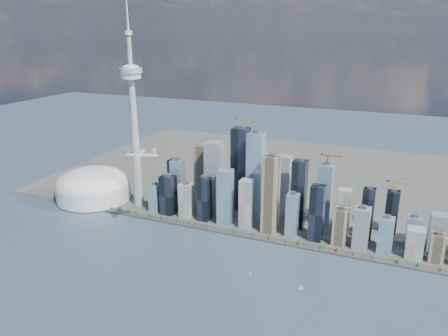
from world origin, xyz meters
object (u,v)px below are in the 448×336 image
at_px(dome_stadium, 93,186).
at_px(needle_tower, 134,119).
at_px(sailboat_east, 301,288).
at_px(airplane, 142,155).
at_px(sailboat_west, 250,273).

bearing_deg(dome_stadium, needle_tower, 4.09).
xyz_separation_m(dome_stadium, sailboat_east, (631.94, -211.33, -36.24)).
distance_m(airplane, sailboat_west, 329.99).
bearing_deg(dome_stadium, sailboat_east, -18.49).
bearing_deg(sailboat_east, sailboat_west, 154.55).
height_order(dome_stadium, sailboat_west, dome_stadium).
bearing_deg(sailboat_east, needle_tower, 136.16).
bearing_deg(needle_tower, dome_stadium, -175.91).
height_order(sailboat_west, sailboat_east, sailboat_west).
distance_m(airplane, sailboat_east, 415.72).
relative_size(needle_tower, sailboat_east, 55.19).
bearing_deg(dome_stadium, sailboat_west, -20.73).
xyz_separation_m(needle_tower, dome_stadium, (-140.00, -10.00, -196.40)).
xyz_separation_m(needle_tower, sailboat_west, (391.27, -211.05, -232.49)).
height_order(airplane, sailboat_east, airplane).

